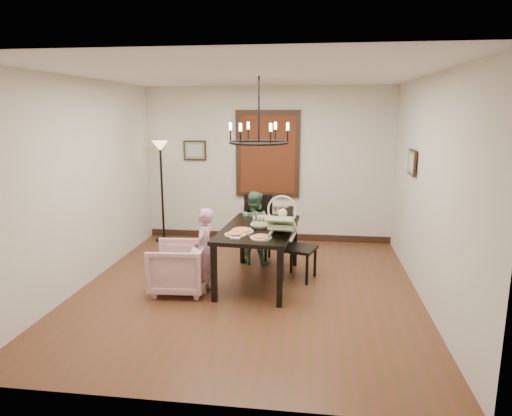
% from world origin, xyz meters
% --- Properties ---
extents(room_shell, '(4.51, 5.00, 2.81)m').
position_xyz_m(room_shell, '(0.00, 0.37, 1.40)').
color(room_shell, brown).
rests_on(room_shell, ground).
extents(dining_table, '(1.06, 1.75, 0.79)m').
position_xyz_m(dining_table, '(0.11, 0.30, 0.71)').
color(dining_table, black).
rests_on(dining_table, room_shell).
extents(chair_far, '(0.48, 0.48, 1.05)m').
position_xyz_m(chair_far, '(-0.05, 1.23, 0.53)').
color(chair_far, black).
rests_on(chair_far, room_shell).
extents(chair_right, '(0.56, 0.56, 1.01)m').
position_xyz_m(chair_right, '(0.66, 0.50, 0.51)').
color(chair_right, black).
rests_on(chair_right, room_shell).
extents(armchair, '(0.77, 0.76, 0.66)m').
position_xyz_m(armchair, '(-0.90, -0.18, 0.33)').
color(armchair, beige).
rests_on(armchair, room_shell).
extents(elderly_woman, '(0.25, 0.36, 0.94)m').
position_xyz_m(elderly_woman, '(-0.56, -0.15, 0.47)').
color(elderly_woman, '#C48AA1').
rests_on(elderly_woman, room_shell).
extents(seated_man, '(0.53, 0.45, 0.95)m').
position_xyz_m(seated_man, '(-0.07, 1.10, 0.48)').
color(seated_man, '#416E51').
rests_on(seated_man, room_shell).
extents(baby_bouncer, '(0.44, 0.58, 0.36)m').
position_xyz_m(baby_bouncer, '(0.46, -0.12, 0.97)').
color(baby_bouncer, '#B9DB97').
rests_on(baby_bouncer, dining_table).
extents(salad_bowl, '(0.30, 0.30, 0.07)m').
position_xyz_m(salad_bowl, '(0.13, 0.25, 0.83)').
color(salad_bowl, white).
rests_on(salad_bowl, dining_table).
extents(pizza_platter, '(0.30, 0.30, 0.04)m').
position_xyz_m(pizza_platter, '(-0.07, 0.01, 0.81)').
color(pizza_platter, tan).
rests_on(pizza_platter, dining_table).
extents(drinking_glass, '(0.06, 0.06, 0.13)m').
position_xyz_m(drinking_glass, '(0.16, 0.27, 0.86)').
color(drinking_glass, silver).
rests_on(drinking_glass, dining_table).
extents(window_blinds, '(1.00, 0.03, 1.40)m').
position_xyz_m(window_blinds, '(0.00, 2.46, 1.60)').
color(window_blinds, '#561D11').
rests_on(window_blinds, room_shell).
extents(radiator, '(0.92, 0.12, 0.62)m').
position_xyz_m(radiator, '(0.00, 2.48, 0.35)').
color(radiator, silver).
rests_on(radiator, room_shell).
extents(picture_back, '(0.42, 0.03, 0.36)m').
position_xyz_m(picture_back, '(-1.35, 2.47, 1.65)').
color(picture_back, black).
rests_on(picture_back, room_shell).
extents(picture_right, '(0.03, 0.42, 0.36)m').
position_xyz_m(picture_right, '(2.21, 0.90, 1.65)').
color(picture_right, black).
rests_on(picture_right, room_shell).
extents(floor_lamp, '(0.30, 0.30, 1.80)m').
position_xyz_m(floor_lamp, '(-1.90, 2.15, 0.90)').
color(floor_lamp, black).
rests_on(floor_lamp, room_shell).
extents(chandelier, '(0.80, 0.80, 0.04)m').
position_xyz_m(chandelier, '(0.11, 0.30, 1.95)').
color(chandelier, black).
rests_on(chandelier, room_shell).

